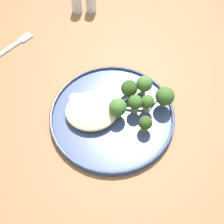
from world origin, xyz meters
TOP-DOWN VIEW (x-y plane):
  - ground at (0.00, 0.00)m, footprint 6.00×6.00m
  - wooden_dining_table at (0.00, 0.00)m, footprint 1.40×1.00m
  - dinner_plate at (-0.04, -0.03)m, footprint 0.29×0.29m
  - noodle_bed at (-0.09, -0.03)m, footprint 0.12×0.11m
  - seared_scallop_right_edge at (-0.09, -0.03)m, footprint 0.02×0.02m
  - seared_scallop_left_edge at (-0.05, -0.04)m, footprint 0.03×0.03m
  - seared_scallop_tiny_bay at (-0.10, -0.01)m, footprint 0.03×0.03m
  - seared_scallop_large_seared at (-0.13, 0.01)m, footprint 0.03×0.03m
  - broccoli_floret_left_leaning at (-0.00, 0.02)m, footprint 0.04×0.04m
  - broccoli_floret_beside_noodles at (0.03, 0.03)m, footprint 0.04×0.04m
  - broccoli_floret_rear_charred at (0.01, -0.02)m, footprint 0.03×0.03m
  - broccoli_floret_small_sprig at (0.08, -0.01)m, footprint 0.04×0.04m
  - broccoli_floret_tall_stalk at (-0.03, -0.04)m, footprint 0.04×0.04m
  - broccoli_floret_right_tilted at (0.03, -0.07)m, footprint 0.03×0.03m
  - broccoli_floret_split_head at (0.04, -0.02)m, footprint 0.03×0.03m
  - onion_sliver_curled_piece at (0.01, -0.02)m, footprint 0.04×0.01m
  - onion_sliver_short_strip at (0.05, -0.01)m, footprint 0.03×0.04m
  - onion_sliver_pale_crescent at (0.01, 0.02)m, footprint 0.05×0.03m
  - dinner_fork at (-0.33, 0.19)m, footprint 0.14×0.15m
  - salt_shaker at (-0.15, 0.37)m, footprint 0.03×0.03m
  - pepper_shaker at (-0.10, 0.37)m, footprint 0.03×0.03m

SIDE VIEW (x-z plane):
  - ground at x=0.00m, z-range 0.00..0.00m
  - wooden_dining_table at x=0.00m, z-range 0.29..1.03m
  - dinner_fork at x=-0.33m, z-range 0.74..0.74m
  - dinner_plate at x=-0.04m, z-range 0.74..0.76m
  - onion_sliver_curled_piece at x=0.01m, z-range 0.75..0.76m
  - onion_sliver_short_strip at x=0.05m, z-range 0.75..0.76m
  - onion_sliver_pale_crescent at x=0.01m, z-range 0.75..0.76m
  - seared_scallop_right_edge at x=-0.09m, z-range 0.75..0.77m
  - seared_scallop_large_seared at x=-0.13m, z-range 0.75..0.77m
  - seared_scallop_tiny_bay at x=-0.10m, z-range 0.75..0.77m
  - seared_scallop_left_edge at x=-0.05m, z-range 0.75..0.77m
  - noodle_bed at x=-0.09m, z-range 0.75..0.78m
  - salt_shaker at x=-0.15m, z-range 0.74..0.81m
  - pepper_shaker at x=-0.10m, z-range 0.74..0.81m
  - broccoli_floret_right_tilted at x=0.03m, z-range 0.75..0.80m
  - broccoli_floret_left_leaning at x=0.00m, z-range 0.75..0.80m
  - broccoli_floret_split_head at x=0.04m, z-range 0.76..0.81m
  - broccoli_floret_tall_stalk at x=-0.03m, z-range 0.76..0.81m
  - broccoli_floret_rear_charred at x=0.01m, z-range 0.76..0.81m
  - broccoli_floret_beside_noodles at x=0.03m, z-range 0.76..0.82m
  - broccoli_floret_small_sprig at x=0.08m, z-range 0.76..0.82m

